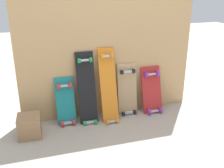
% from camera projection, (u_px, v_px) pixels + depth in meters
% --- Properties ---
extents(ground_plane, '(12.00, 12.00, 0.00)m').
position_uv_depth(ground_plane, '(110.00, 114.00, 3.22)').
color(ground_plane, '#A89E8E').
extents(plywood_wall_panel, '(1.99, 0.04, 1.52)m').
position_uv_depth(plywood_wall_panel, '(108.00, 50.00, 3.01)').
color(plywood_wall_panel, tan).
rests_on(plywood_wall_panel, ground).
extents(skateboard_teal, '(0.20, 0.21, 0.57)m').
position_uv_depth(skateboard_teal, '(66.00, 104.00, 2.95)').
color(skateboard_teal, '#197A7F').
rests_on(skateboard_teal, ground).
extents(skateboard_black, '(0.20, 0.25, 0.84)m').
position_uv_depth(skateboard_black, '(87.00, 91.00, 2.96)').
color(skateboard_black, black).
rests_on(skateboard_black, ground).
extents(skateboard_orange, '(0.18, 0.30, 0.87)m').
position_uv_depth(skateboard_orange, '(109.00, 89.00, 2.99)').
color(skateboard_orange, orange).
rests_on(skateboard_orange, ground).
extents(skateboard_natural, '(0.23, 0.16, 0.67)m').
position_uv_depth(skateboard_natural, '(127.00, 92.00, 3.17)').
color(skateboard_natural, tan).
rests_on(skateboard_natural, ground).
extents(skateboard_red, '(0.24, 0.24, 0.60)m').
position_uv_depth(skateboard_red, '(152.00, 93.00, 3.22)').
color(skateboard_red, '#B22626').
rests_on(skateboard_red, ground).
extents(wooden_crate, '(0.24, 0.24, 0.22)m').
position_uv_depth(wooden_crate, '(29.00, 126.00, 2.73)').
color(wooden_crate, '#99724C').
rests_on(wooden_crate, ground).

